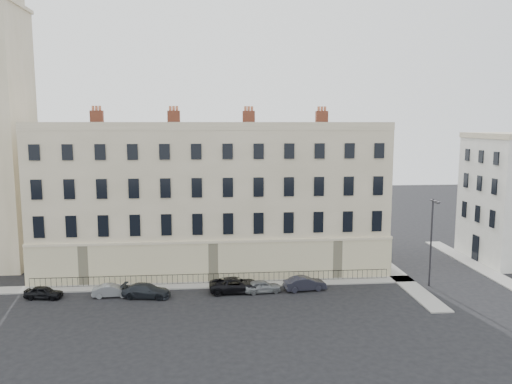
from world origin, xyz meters
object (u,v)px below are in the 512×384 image
car_a (44,292)px  car_e (262,286)px  car_d (236,285)px  car_b (112,291)px  streetlamp (432,238)px  car_c (146,291)px  car_f (305,283)px

car_a → car_e: size_ratio=0.95×
car_a → car_d: size_ratio=0.68×
car_b → streetlamp: streetlamp is taller
car_d → streetlamp: size_ratio=0.58×
car_c → car_f: car_f is taller
car_d → car_b: bearing=88.9°
car_b → car_f: 17.85m
car_b → car_e: bearing=-94.1°
car_e → streetlamp: streetlamp is taller
car_a → car_e: (19.81, -0.15, 0.03)m
car_e → car_f: bearing=-93.3°
car_a → car_f: (23.88, 0.13, 0.09)m
car_a → car_b: 6.03m
car_a → car_c: size_ratio=0.77×
car_d → car_c: bearing=93.0°
car_c → car_f: (14.68, 0.66, 0.02)m
car_b → car_c: 3.21m
streetlamp → car_f: bearing=169.9°
car_b → car_f: bearing=-93.0°
car_b → car_d: bearing=-92.4°
car_d → car_e: car_d is taller
car_d → car_f: bearing=-92.9°
car_f → car_b: bearing=82.5°
car_d → car_e: bearing=-100.5°
car_c → streetlamp: bearing=-79.1°
car_c → car_d: size_ratio=0.89×
car_e → streetlamp: size_ratio=0.41×
streetlamp → car_b: bearing=169.8°
car_a → car_c: car_c is taller
car_b → car_d: (11.29, 0.23, 0.11)m
car_b → car_d: car_d is taller
car_c → streetlamp: size_ratio=0.51×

